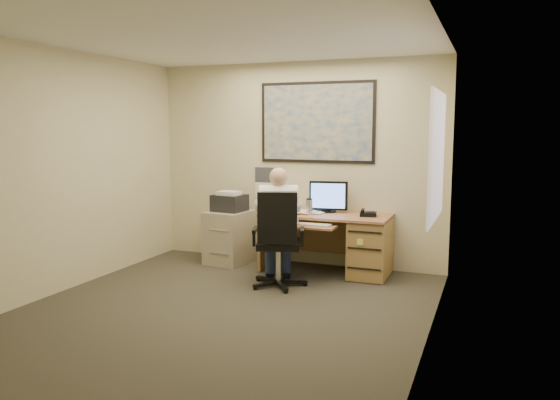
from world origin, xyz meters
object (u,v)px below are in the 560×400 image
at_px(desk, 352,239).
at_px(office_chair, 276,259).
at_px(filing_cabinet, 230,232).
at_px(person, 279,227).

xyz_separation_m(desk, office_chair, (-0.68, -0.87, -0.12)).
height_order(filing_cabinet, office_chair, office_chair).
bearing_deg(person, desk, 27.28).
height_order(office_chair, person, person).
xyz_separation_m(desk, filing_cabinet, (-1.69, -0.02, -0.02)).
relative_size(desk, office_chair, 1.42).
height_order(filing_cabinet, person, person).
relative_size(desk, person, 1.16).
distance_m(desk, person, 1.06).
height_order(desk, office_chair, desk).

